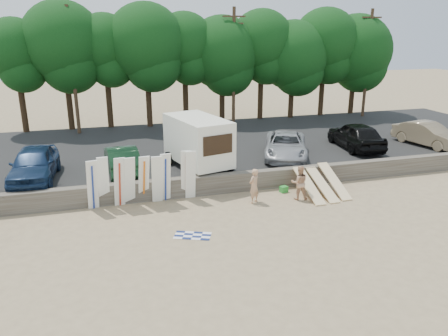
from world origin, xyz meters
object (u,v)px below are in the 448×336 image
at_px(cooler, 284,189).
at_px(box_trailer, 198,140).
at_px(car_0, 34,164).
at_px(beachgoer_a, 254,186).
at_px(car_1, 122,159).
at_px(car_3, 356,135).
at_px(car_2, 286,146).
at_px(car_4, 428,134).
at_px(beachgoer_b, 299,183).

bearing_deg(cooler, box_trailer, 125.22).
height_order(car_0, beachgoer_a, car_0).
relative_size(box_trailer, beachgoer_a, 2.81).
relative_size(car_1, cooler, 11.74).
relative_size(car_3, beachgoer_a, 2.95).
relative_size(car_0, car_2, 0.98).
bearing_deg(car_1, box_trailer, 170.65).
bearing_deg(car_2, box_trailer, -151.03).
relative_size(box_trailer, car_1, 1.09).
bearing_deg(car_3, beachgoer_a, 36.12).
bearing_deg(car_3, car_1, 8.38).
relative_size(car_1, beachgoer_a, 2.58).
bearing_deg(car_3, cooler, 37.85).
relative_size(car_0, car_1, 1.15).
bearing_deg(beachgoer_a, car_3, 178.73).
xyz_separation_m(car_1, car_3, (14.83, 0.82, 0.13)).
bearing_deg(car_1, car_4, 176.87).
height_order(car_3, beachgoer_b, car_3).
xyz_separation_m(car_0, beachgoer_a, (10.33, -4.30, -0.71)).
distance_m(car_3, car_4, 5.03).
xyz_separation_m(beachgoer_a, beachgoer_b, (2.31, -0.20, 0.01)).
relative_size(car_1, beachgoer_b, 2.56).
height_order(car_1, cooler, car_1).
xyz_separation_m(box_trailer, car_0, (-8.49, 0.24, -0.72)).
bearing_deg(car_2, beachgoer_b, -82.68).
xyz_separation_m(car_3, beachgoer_b, (-6.54, -5.50, -0.70)).
relative_size(beachgoer_a, cooler, 4.55).
bearing_deg(car_2, beachgoer_a, -105.36).
relative_size(car_3, cooler, 13.43).
height_order(car_0, car_4, car_0).
distance_m(car_2, car_4, 10.18).
bearing_deg(car_2, car_1, -156.09).
bearing_deg(car_0, car_1, 5.71).
distance_m(car_3, cooler, 8.28).
bearing_deg(car_4, cooler, -176.11).
bearing_deg(car_3, car_2, 12.45).
distance_m(car_1, car_3, 14.85).
distance_m(car_0, beachgoer_a, 11.22).
distance_m(box_trailer, car_3, 10.79).
distance_m(car_0, car_4, 24.18).
height_order(car_2, car_4, car_4).
xyz_separation_m(car_0, beachgoer_b, (12.65, -4.50, -0.70)).
xyz_separation_m(box_trailer, cooler, (3.83, -3.16, -2.13)).
bearing_deg(cooler, car_2, 50.54).
height_order(car_1, beachgoer_a, car_1).
height_order(car_0, car_3, car_0).
distance_m(beachgoer_a, cooler, 2.29).
bearing_deg(beachgoer_b, box_trailer, -30.63).
relative_size(box_trailer, car_0, 0.95).
distance_m(car_4, cooler, 12.50).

